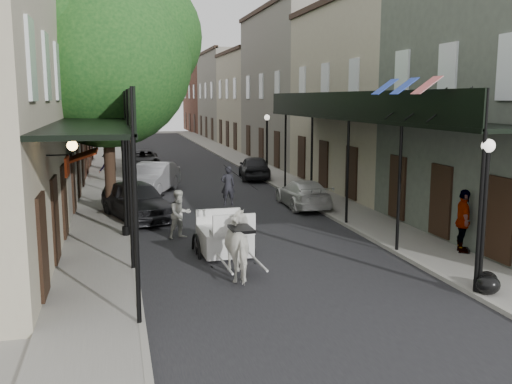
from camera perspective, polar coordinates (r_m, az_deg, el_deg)
ground at (r=15.04m, az=3.71°, el=-9.13°), size 140.00×140.00×0.00m
road at (r=34.20m, az=-6.43°, el=1.32°), size 8.00×90.00×0.01m
sidewalk_left at (r=33.92m, az=-14.84°, el=1.10°), size 2.20×90.00×0.12m
sidewalk_right at (r=35.18m, az=1.67°, el=1.69°), size 2.20×90.00×0.12m
building_row_left at (r=43.79m, az=-19.72°, el=9.48°), size 5.00×80.00×10.50m
building_row_right at (r=45.47m, az=2.72°, el=9.99°), size 5.00×80.00×10.50m
gallery_left at (r=20.58m, az=-15.22°, el=7.07°), size 2.20×18.05×4.88m
gallery_right at (r=22.51m, az=10.16°, el=7.42°), size 2.20×18.05×4.88m
tree_near at (r=23.82m, az=-13.86°, el=13.26°), size 7.31×6.80×9.63m
tree_far at (r=37.78m, az=-13.96°, el=10.74°), size 6.45×6.00×8.61m
lamppost_right_near at (r=14.59m, az=21.82°, el=-2.04°), size 0.32×0.32×3.71m
lamppost_left at (r=19.77m, az=-13.03°, el=1.24°), size 0.32×0.32×3.71m
lamppost_right_far at (r=32.80m, az=1.10°, el=4.63°), size 0.32×0.32×3.71m
horse at (r=15.40m, az=-1.38°, el=-5.37°), size 0.98×2.03×1.70m
carriage at (r=17.84m, az=-3.48°, el=-2.49°), size 1.82×2.54×2.84m
pedestrian_walking at (r=19.67m, az=-7.62°, el=-2.22°), size 0.99×0.89×1.68m
pedestrian_sidewalk_left at (r=33.24m, az=-14.63°, el=2.44°), size 1.19×1.07×1.61m
pedestrian_sidewalk_right at (r=18.37m, az=20.02°, el=-2.75°), size 0.89×1.23×1.94m
car_left_near at (r=22.95m, az=-11.80°, el=-0.82°), size 3.15×4.93×1.56m
car_left_mid at (r=29.25m, az=-10.32°, el=1.37°), size 3.24×4.90×1.53m
car_left_far at (r=39.41m, az=-11.27°, el=3.20°), size 2.20×4.64×1.28m
car_right_near at (r=25.16m, az=4.73°, el=-0.17°), size 1.85×4.23×1.21m
car_right_far at (r=33.78m, az=-0.16°, el=2.48°), size 2.22×4.32×1.41m
trash_bags at (r=15.10m, az=22.16°, el=-8.37°), size 0.83×0.98×0.48m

